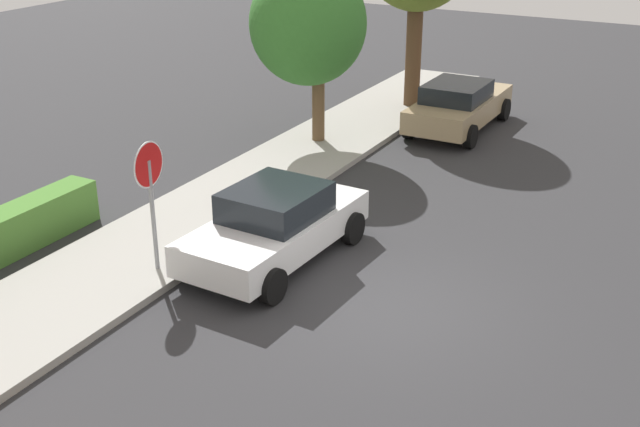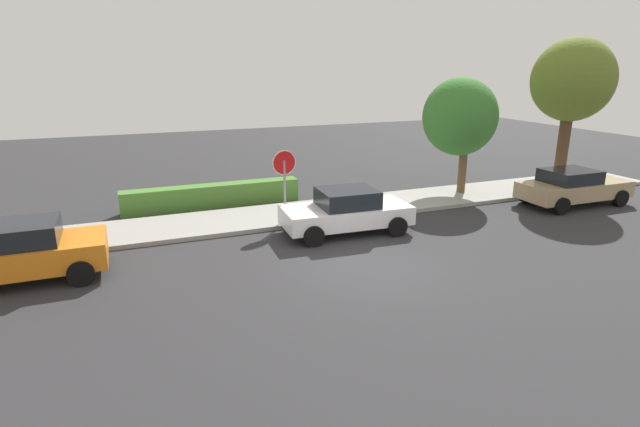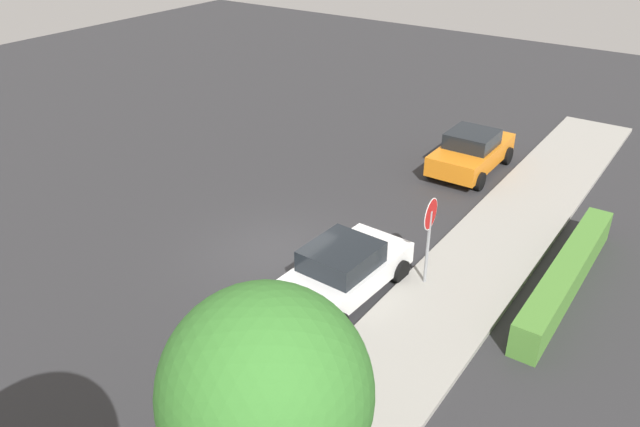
{
  "view_description": "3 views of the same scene",
  "coord_description": "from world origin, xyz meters",
  "px_view_note": "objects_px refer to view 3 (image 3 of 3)",
  "views": [
    {
      "loc": [
        -10.91,
        -4.62,
        6.78
      ],
      "look_at": [
        0.41,
        1.5,
        1.25
      ],
      "focal_mm": 45.0,
      "sensor_mm": 36.0,
      "label": 1
    },
    {
      "loc": [
        -5.85,
        -11.35,
        5.27
      ],
      "look_at": [
        -0.92,
        0.96,
        1.26
      ],
      "focal_mm": 28.0,
      "sensor_mm": 36.0,
      "label": 2
    },
    {
      "loc": [
        11.63,
        9.53,
        9.37
      ],
      "look_at": [
        -0.55,
        1.08,
        1.37
      ],
      "focal_mm": 35.0,
      "sensor_mm": 36.0,
      "label": 3
    }
  ],
  "objects_px": {
    "parked_car_white": "(342,271)",
    "street_tree_mid_block": "(266,393)",
    "stop_sign": "(430,227)",
    "parked_car_orange": "(471,151)"
  },
  "relations": [
    {
      "from": "parked_car_white",
      "to": "street_tree_mid_block",
      "type": "relative_size",
      "value": 0.88
    },
    {
      "from": "stop_sign",
      "to": "street_tree_mid_block",
      "type": "distance_m",
      "value": 8.03
    },
    {
      "from": "stop_sign",
      "to": "street_tree_mid_block",
      "type": "height_order",
      "value": "street_tree_mid_block"
    },
    {
      "from": "parked_car_white",
      "to": "parked_car_orange",
      "type": "xyz_separation_m",
      "value": [
        -9.08,
        -0.36,
        0.03
      ]
    },
    {
      "from": "stop_sign",
      "to": "parked_car_orange",
      "type": "xyz_separation_m",
      "value": [
        -7.52,
        -1.92,
        -1.0
      ]
    },
    {
      "from": "street_tree_mid_block",
      "to": "parked_car_orange",
      "type": "bearing_deg",
      "value": -168.46
    },
    {
      "from": "stop_sign",
      "to": "parked_car_white",
      "type": "distance_m",
      "value": 2.44
    },
    {
      "from": "stop_sign",
      "to": "parked_car_white",
      "type": "height_order",
      "value": "stop_sign"
    },
    {
      "from": "stop_sign",
      "to": "parked_car_orange",
      "type": "distance_m",
      "value": 7.82
    },
    {
      "from": "parked_car_orange",
      "to": "street_tree_mid_block",
      "type": "relative_size",
      "value": 0.83
    }
  ]
}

